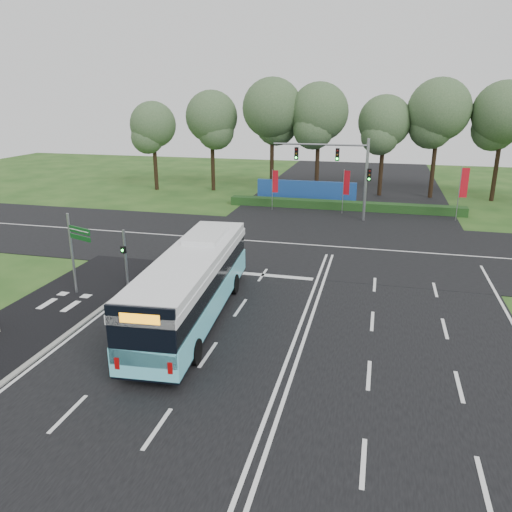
{
  "coord_description": "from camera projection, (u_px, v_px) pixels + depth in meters",
  "views": [
    {
      "loc": [
        3.15,
        -22.55,
        10.43
      ],
      "look_at": [
        -2.97,
        2.0,
        2.22
      ],
      "focal_mm": 35.0,
      "sensor_mm": 36.0,
      "label": 1
    }
  ],
  "objects": [
    {
      "name": "pedestrian_signal",
      "position": [
        125.0,
        257.0,
        27.53
      ],
      "size": [
        0.32,
        0.42,
        3.42
      ],
      "rotation": [
        0.0,
        0.0,
        -0.41
      ],
      "color": "gray",
      "rests_on": "ground"
    },
    {
      "name": "city_bus",
      "position": [
        193.0,
        284.0,
        23.66
      ],
      "size": [
        3.63,
        12.9,
        3.66
      ],
      "rotation": [
        0.0,
        0.0,
        0.08
      ],
      "color": "#6CE6FA",
      "rests_on": "ground"
    },
    {
      "name": "banner_flag_right",
      "position": [
        463.0,
        186.0,
        42.13
      ],
      "size": [
        0.69,
        0.14,
        4.7
      ],
      "rotation": [
        0.0,
        0.0,
        0.13
      ],
      "color": "gray",
      "rests_on": "ground"
    },
    {
      "name": "road_main",
      "position": [
        304.0,
        315.0,
        24.75
      ],
      "size": [
        20.0,
        120.0,
        0.04
      ],
      "primitive_type": "cube",
      "color": "black",
      "rests_on": "ground"
    },
    {
      "name": "road_cross",
      "position": [
        330.0,
        247.0,
        35.82
      ],
      "size": [
        120.0,
        14.0,
        0.05
      ],
      "primitive_type": "cube",
      "color": "black",
      "rests_on": "ground"
    },
    {
      "name": "street_sign",
      "position": [
        75.0,
        246.0,
        26.39
      ],
      "size": [
        1.66,
        0.7,
        4.51
      ],
      "rotation": [
        0.0,
        0.0,
        -0.37
      ],
      "color": "gray",
      "rests_on": "ground"
    },
    {
      "name": "traffic_light_gantry",
      "position": [
        345.0,
        166.0,
        42.19
      ],
      "size": [
        8.41,
        0.28,
        7.0
      ],
      "color": "gray",
      "rests_on": "ground"
    },
    {
      "name": "kerb_strip",
      "position": [
        89.0,
        318.0,
        24.29
      ],
      "size": [
        0.25,
        18.0,
        0.12
      ],
      "primitive_type": "cube",
      "color": "gray",
      "rests_on": "ground"
    },
    {
      "name": "hedge",
      "position": [
        344.0,
        206.0,
        47.24
      ],
      "size": [
        22.0,
        1.2,
        0.8
      ],
      "primitive_type": "cube",
      "color": "#163C15",
      "rests_on": "ground"
    },
    {
      "name": "banner_flag_mid",
      "position": [
        346.0,
        185.0,
        44.82
      ],
      "size": [
        0.58,
        0.21,
        4.06
      ],
      "rotation": [
        0.0,
        0.0,
        -0.29
      ],
      "color": "gray",
      "rests_on": "ground"
    },
    {
      "name": "blue_hoarding",
      "position": [
        306.0,
        192.0,
        50.26
      ],
      "size": [
        10.0,
        0.3,
        2.2
      ],
      "primitive_type": "cube",
      "color": "navy",
      "rests_on": "ground"
    },
    {
      "name": "bike_path",
      "position": [
        47.0,
        313.0,
        24.86
      ],
      "size": [
        5.0,
        18.0,
        0.06
      ],
      "primitive_type": "cube",
      "color": "black",
      "rests_on": "ground"
    },
    {
      "name": "banner_flag_left",
      "position": [
        275.0,
        184.0,
        46.44
      ],
      "size": [
        0.56,
        0.13,
        3.83
      ],
      "rotation": [
        0.0,
        0.0,
        0.15
      ],
      "color": "gray",
      "rests_on": "ground"
    },
    {
      "name": "ground",
      "position": [
        304.0,
        315.0,
        24.75
      ],
      "size": [
        120.0,
        120.0,
        0.0
      ],
      "primitive_type": "plane",
      "color": "#204617",
      "rests_on": "ground"
    },
    {
      "name": "eucalyptus_row",
      "position": [
        367.0,
        114.0,
        50.79
      ],
      "size": [
        47.92,
        9.28,
        12.23
      ],
      "color": "black",
      "rests_on": "ground"
    }
  ]
}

